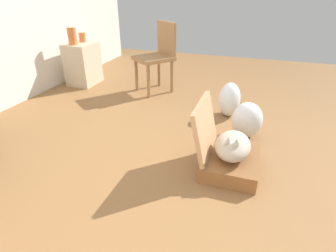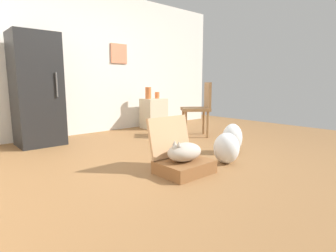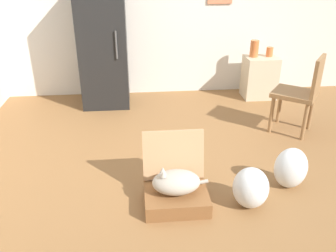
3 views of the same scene
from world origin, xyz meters
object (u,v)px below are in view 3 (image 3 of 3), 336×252
object	(u,v)px
plastic_bag_clear	(291,168)
refrigerator	(103,46)
cat	(176,182)
chair	(302,92)
suitcase_base	(176,198)
vase_tall	(254,49)
side_table	(259,77)
vase_short	(270,52)
plastic_bag_white	(251,188)

from	to	relation	value
plastic_bag_clear	refrigerator	xyz separation A→B (m)	(-1.78, 2.22, 0.63)
cat	chair	bearing A→B (deg)	37.70
suitcase_base	vase_tall	distance (m)	2.90
vase_tall	suitcase_base	bearing A→B (deg)	-119.75
cat	chair	distance (m)	2.04
side_table	vase_short	bearing A→B (deg)	12.76
plastic_bag_white	side_table	size ratio (longest dim) A/B	0.59
plastic_bag_white	chair	distance (m)	1.66
plastic_bag_clear	chair	size ratio (longest dim) A/B	0.42
plastic_bag_white	side_table	distance (m)	2.66
cat	side_table	size ratio (longest dim) A/B	0.80
vase_tall	vase_short	xyz separation A→B (m)	(0.23, -0.00, -0.05)
side_table	chair	size ratio (longest dim) A/B	0.65
plastic_bag_clear	side_table	bearing A→B (deg)	78.56
suitcase_base	chair	xyz separation A→B (m)	(1.59, 1.24, 0.45)
plastic_bag_white	vase_tall	xyz separation A→B (m)	(0.79, 2.53, 0.55)
suitcase_base	cat	bearing A→B (deg)	176.53
side_table	chair	world-z (taller)	chair
cat	side_table	distance (m)	2.87
refrigerator	side_table	world-z (taller)	refrigerator
refrigerator	vase_short	world-z (taller)	refrigerator
vase_tall	plastic_bag_clear	bearing A→B (deg)	-98.51
plastic_bag_white	refrigerator	size ratio (longest dim) A/B	0.22
side_table	chair	distance (m)	1.21
plastic_bag_white	vase_short	size ratio (longest dim) A/B	2.72
refrigerator	chair	world-z (taller)	refrigerator
plastic_bag_clear	chair	bearing A→B (deg)	63.64
plastic_bag_clear	suitcase_base	bearing A→B (deg)	-171.29
suitcase_base	chair	bearing A→B (deg)	37.82
suitcase_base	plastic_bag_white	world-z (taller)	plastic_bag_white
plastic_bag_white	plastic_bag_clear	distance (m)	0.50
vase_tall	vase_short	size ratio (longest dim) A/B	1.79
vase_short	chair	bearing A→B (deg)	-91.97
refrigerator	side_table	bearing A→B (deg)	1.28
chair	cat	bearing A→B (deg)	-15.27
chair	suitcase_base	bearing A→B (deg)	-15.16
suitcase_base	refrigerator	distance (m)	2.60
cat	vase_tall	size ratio (longest dim) A/B	2.04
refrigerator	vase_tall	size ratio (longest dim) A/B	6.96
plastic_bag_clear	side_table	world-z (taller)	side_table
cat	plastic_bag_clear	world-z (taller)	plastic_bag_clear
suitcase_base	chair	distance (m)	2.06
cat	plastic_bag_white	distance (m)	0.63
suitcase_base	vase_tall	size ratio (longest dim) A/B	2.27
plastic_bag_clear	vase_short	world-z (taller)	vase_short
vase_tall	side_table	bearing A→B (deg)	-13.39
plastic_bag_white	plastic_bag_clear	world-z (taller)	plastic_bag_clear
cat	vase_tall	xyz separation A→B (m)	(1.41, 2.46, 0.50)
plastic_bag_white	vase_short	xyz separation A→B (m)	(1.02, 2.53, 0.49)
vase_short	plastic_bag_white	bearing A→B (deg)	-111.91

